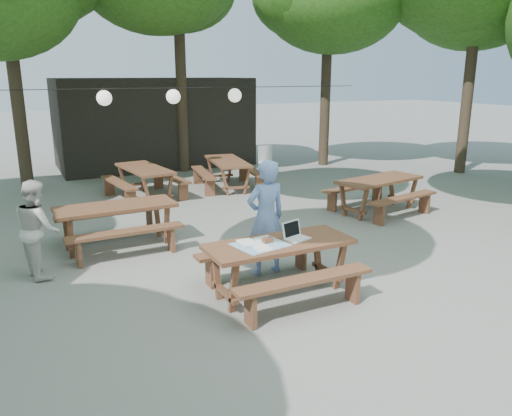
{
  "coord_description": "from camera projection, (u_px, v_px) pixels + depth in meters",
  "views": [
    {
      "loc": [
        -3.86,
        -5.71,
        2.92
      ],
      "look_at": [
        -0.76,
        0.5,
        1.05
      ],
      "focal_mm": 35.0,
      "sensor_mm": 36.0,
      "label": 1
    }
  ],
  "objects": [
    {
      "name": "ground",
      "position": [
        317.0,
        278.0,
        7.36
      ],
      "size": [
        80.0,
        80.0,
        0.0
      ],
      "primitive_type": "plane",
      "color": "slate",
      "rests_on": "ground"
    },
    {
      "name": "pavilion",
      "position": [
        153.0,
        122.0,
        16.28
      ],
      "size": [
        6.0,
        3.0,
        2.8
      ],
      "primitive_type": "cube",
      "color": "black",
      "rests_on": "ground"
    },
    {
      "name": "main_picnic_table",
      "position": [
        279.0,
        267.0,
        6.75
      ],
      "size": [
        2.0,
        1.58,
        0.75
      ],
      "color": "brown",
      "rests_on": "ground"
    },
    {
      "name": "picnic_table_nw",
      "position": [
        117.0,
        225.0,
        8.61
      ],
      "size": [
        2.02,
        1.62,
        0.75
      ],
      "rotation": [
        0.0,
        0.0,
        0.02
      ],
      "color": "brown",
      "rests_on": "ground"
    },
    {
      "name": "picnic_table_ne",
      "position": [
        378.0,
        195.0,
        10.8
      ],
      "size": [
        2.15,
        1.9,
        0.75
      ],
      "rotation": [
        0.0,
        0.0,
        0.18
      ],
      "color": "brown",
      "rests_on": "ground"
    },
    {
      "name": "picnic_table_far_w",
      "position": [
        145.0,
        182.0,
        12.06
      ],
      "size": [
        1.8,
        2.08,
        0.75
      ],
      "rotation": [
        0.0,
        0.0,
        1.69
      ],
      "color": "brown",
      "rests_on": "ground"
    },
    {
      "name": "picnic_table_far_e",
      "position": [
        228.0,
        174.0,
        13.09
      ],
      "size": [
        1.85,
        2.12,
        0.75
      ],
      "rotation": [
        0.0,
        0.0,
        1.42
      ],
      "color": "brown",
      "rests_on": "ground"
    },
    {
      "name": "woman",
      "position": [
        266.0,
        218.0,
        7.37
      ],
      "size": [
        0.65,
        0.44,
        1.73
      ],
      "primitive_type": "imported",
      "rotation": [
        0.0,
        0.0,
        3.18
      ],
      "color": "#7798D8",
      "rests_on": "ground"
    },
    {
      "name": "second_person",
      "position": [
        38.0,
        228.0,
        7.31
      ],
      "size": [
        0.68,
        0.8,
        1.45
      ],
      "primitive_type": "imported",
      "rotation": [
        0.0,
        0.0,
        1.78
      ],
      "color": "silver",
      "rests_on": "ground"
    },
    {
      "name": "plastic_chair",
      "position": [
        268.0,
        168.0,
        14.56
      ],
      "size": [
        0.45,
        0.45,
        0.9
      ],
      "rotation": [
        0.0,
        0.0,
        -0.03
      ],
      "color": "silver",
      "rests_on": "ground"
    },
    {
      "name": "laptop",
      "position": [
        295.0,
        234.0,
        6.77
      ],
      "size": [
        0.39,
        0.34,
        0.24
      ],
      "rotation": [
        0.0,
        0.0,
        0.28
      ],
      "color": "white",
      "rests_on": "main_picnic_table"
    },
    {
      "name": "tabletop_clutter",
      "position": [
        261.0,
        244.0,
        6.55
      ],
      "size": [
        0.74,
        0.66,
        0.08
      ],
      "color": "teal",
      "rests_on": "main_picnic_table"
    },
    {
      "name": "paper_lanterns",
      "position": [
        174.0,
        96.0,
        11.83
      ],
      "size": [
        9.0,
        0.34,
        0.38
      ],
      "color": "black",
      "rests_on": "ground"
    }
  ]
}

